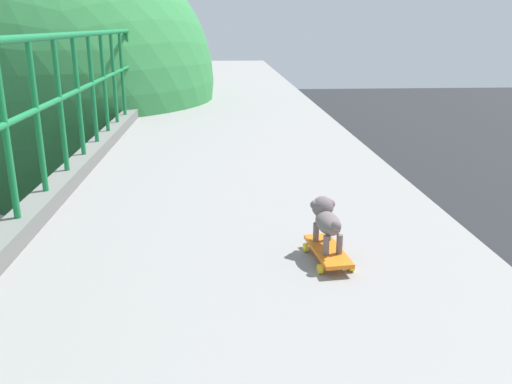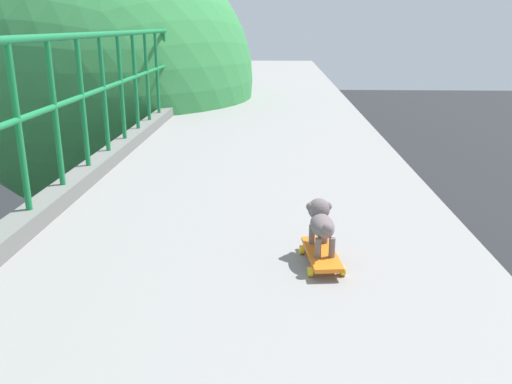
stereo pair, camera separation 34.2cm
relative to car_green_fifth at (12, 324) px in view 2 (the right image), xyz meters
The scene contains 6 objects.
car_green_fifth is the anchor object (origin of this frame).
car_yellow_cab_seventh 7.02m from the car_green_fifth, 91.81° to the left, with size 1.86×4.10×1.61m.
city_bus 19.86m from the car_green_fifth, 100.63° to the left, with size 2.73×10.31×3.34m.
roadside_tree_mid 6.05m from the car_green_fifth, ahead, with size 5.62×5.62×8.74m.
toy_skateboard 11.03m from the car_green_fifth, 50.53° to the right, with size 0.24×0.49×0.08m.
small_dog 11.08m from the car_green_fifth, 50.31° to the right, with size 0.17×0.38×0.28m.
Camera 2 is at (1.43, -1.59, 7.13)m, focal length 37.47 mm.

